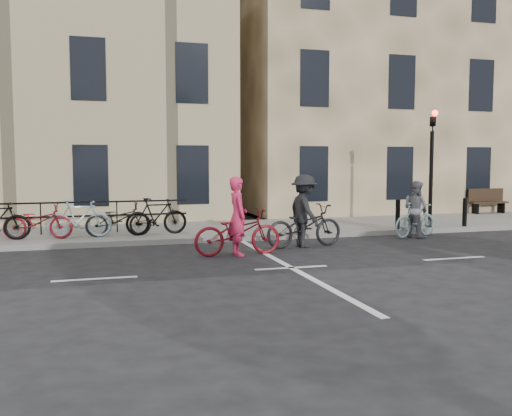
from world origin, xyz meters
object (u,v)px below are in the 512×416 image
object	(u,v)px
bench	(487,200)
cyclist_pink	(238,228)
traffic_light	(432,154)
cyclist_grey	(416,215)
cyclist_dark	(304,219)

from	to	relation	value
bench	cyclist_pink	bearing A→B (deg)	-153.33
bench	cyclist_pink	size ratio (longest dim) A/B	0.75
bench	cyclist_pink	world-z (taller)	cyclist_pink
traffic_light	cyclist_pink	size ratio (longest dim) A/B	1.83
traffic_light	cyclist_pink	bearing A→B (deg)	-160.21
bench	cyclist_grey	distance (m)	7.32
bench	cyclist_dark	xyz separation A→B (m)	(-9.71, -5.15, 0.07)
cyclist_dark	bench	bearing A→B (deg)	-68.69
traffic_light	cyclist_grey	world-z (taller)	traffic_light
cyclist_pink	cyclist_grey	xyz separation A→B (m)	(5.78, 1.55, 0.02)
cyclist_pink	traffic_light	bearing A→B (deg)	-72.07
traffic_light	cyclist_grey	bearing A→B (deg)	-139.88
cyclist_pink	cyclist_grey	distance (m)	5.99
cyclist_grey	cyclist_dark	bearing A→B (deg)	84.15
cyclist_pink	cyclist_dark	distance (m)	2.10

